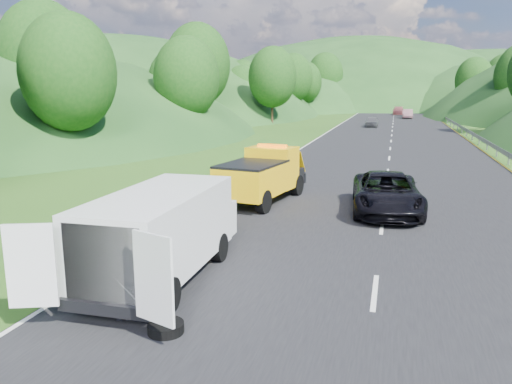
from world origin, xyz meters
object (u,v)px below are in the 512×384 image
(child, at_px, (200,264))
(white_van, at_px, (163,230))
(worker, at_px, (125,320))
(suitcase, at_px, (146,230))
(woman, at_px, (158,233))
(spare_tire, at_px, (166,333))
(passing_suv, at_px, (386,212))
(tow_truck, at_px, (263,175))

(child, bearing_deg, white_van, -75.31)
(worker, distance_m, suitcase, 5.78)
(woman, relative_size, spare_tire, 2.26)
(white_van, distance_m, child, 1.87)
(child, bearing_deg, passing_suv, 90.66)
(tow_truck, height_order, woman, tow_truck)
(tow_truck, bearing_deg, suitcase, -100.47)
(white_van, xyz_separation_m, child, (0.45, 1.29, -1.28))
(tow_truck, height_order, white_van, tow_truck)
(woman, height_order, child, woman)
(woman, bearing_deg, white_van, -147.89)
(child, xyz_separation_m, passing_suv, (4.79, 7.33, 0.00))
(woman, relative_size, passing_suv, 0.30)
(white_van, relative_size, suitcase, 11.68)
(woman, distance_m, passing_suv, 8.76)
(tow_truck, xyz_separation_m, worker, (0.07, -11.52, -1.15))
(tow_truck, xyz_separation_m, child, (0.31, -7.93, -1.15))
(white_van, height_order, child, white_van)
(tow_truck, height_order, passing_suv, tow_truck)
(child, relative_size, passing_suv, 0.18)
(spare_tire, bearing_deg, woman, 117.62)
(suitcase, bearing_deg, tow_truck, 70.27)
(white_van, xyz_separation_m, worker, (0.20, -2.30, -1.28))
(white_van, bearing_deg, tow_truck, 88.27)
(tow_truck, height_order, worker, tow_truck)
(woman, relative_size, child, 1.66)
(woman, bearing_deg, child, -131.03)
(white_van, relative_size, passing_suv, 1.18)
(suitcase, bearing_deg, spare_tire, -58.95)
(child, distance_m, worker, 3.60)
(suitcase, height_order, passing_suv, passing_suv)
(white_van, bearing_deg, spare_tire, -64.63)
(worker, bearing_deg, suitcase, 96.68)
(child, bearing_deg, tow_truck, 126.02)
(tow_truck, xyz_separation_m, suitcase, (-2.23, -6.22, -0.87))
(tow_truck, bearing_deg, worker, -80.41)
(tow_truck, distance_m, worker, 11.58)
(worker, relative_size, spare_tire, 2.31)
(woman, height_order, worker, worker)
(worker, relative_size, suitcase, 3.02)
(woman, distance_m, child, 3.48)
(child, xyz_separation_m, worker, (-0.24, -3.59, 0.00))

